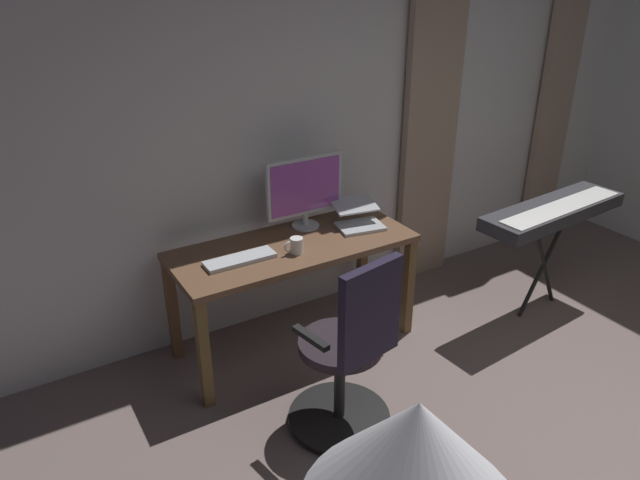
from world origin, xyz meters
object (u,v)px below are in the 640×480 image
object	(u,v)px
mug_coffee	(296,246)
piano_keyboard	(553,213)
office_chair	(349,355)
computer_monitor	(305,188)
desk	(293,258)
laptop	(358,218)
computer_keyboard	(240,259)

from	to	relation	value
mug_coffee	piano_keyboard	distance (m)	1.80
office_chair	computer_monitor	distance (m)	1.20
computer_monitor	mug_coffee	size ratio (longest dim) A/B	4.37
mug_coffee	desk	bearing A→B (deg)	-110.28
desk	computer_monitor	size ratio (longest dim) A/B	2.82
desk	mug_coffee	distance (m)	0.19
office_chair	computer_monitor	world-z (taller)	computer_monitor
computer_monitor	laptop	size ratio (longest dim) A/B	1.49
computer_monitor	laptop	world-z (taller)	computer_monitor
laptop	desk	bearing A→B (deg)	13.08
office_chair	laptop	size ratio (longest dim) A/B	2.95
desk	piano_keyboard	world-z (taller)	piano_keyboard
office_chair	computer_keyboard	distance (m)	0.87
piano_keyboard	computer_monitor	bearing A→B (deg)	-29.83
desk	mug_coffee	world-z (taller)	mug_coffee
computer_monitor	mug_coffee	bearing A→B (deg)	52.19
piano_keyboard	mug_coffee	bearing A→B (deg)	-17.76
laptop	mug_coffee	world-z (taller)	laptop
office_chair	computer_keyboard	bearing A→B (deg)	96.01
computer_keyboard	piano_keyboard	bearing A→B (deg)	166.90
computer_keyboard	piano_keyboard	distance (m)	2.14
piano_keyboard	desk	bearing A→B (deg)	-21.70
laptop	computer_monitor	bearing A→B (deg)	-18.71
computer_keyboard	mug_coffee	size ratio (longest dim) A/B	3.42
office_chair	computer_monitor	size ratio (longest dim) A/B	1.99
office_chair	mug_coffee	xyz separation A→B (m)	(-0.10, -0.72, 0.29)
desk	laptop	bearing A→B (deg)	-177.38
desk	computer_monitor	xyz separation A→B (m)	(-0.19, -0.19, 0.36)
computer_monitor	laptop	xyz separation A→B (m)	(-0.30, 0.17, -0.21)
piano_keyboard	office_chair	bearing A→B (deg)	5.02
desk	piano_keyboard	size ratio (longest dim) A/B	1.26
office_chair	computer_monitor	xyz separation A→B (m)	(-0.33, -1.03, 0.51)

